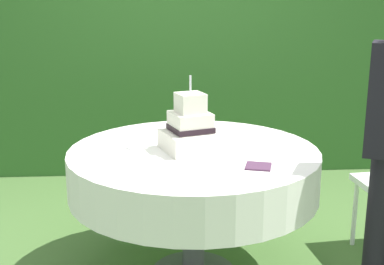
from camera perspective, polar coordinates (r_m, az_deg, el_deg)
The scene contains 6 objects.
foliage_hedge at distance 4.95m, azimuth -1.63°, elevation 13.03°, with size 5.39×0.70×2.91m, color #336628.
cake_table at distance 2.95m, azimuth 0.17°, elevation -4.23°, with size 1.40×1.40×0.77m.
wedding_cake at distance 2.88m, azimuth -0.15°, elevation 0.29°, with size 0.37×0.37×0.42m.
serving_plate_near at distance 3.23m, azimuth 2.93°, elevation -0.11°, with size 0.12×0.12×0.01m, color white.
serving_plate_far at distance 2.95m, azimuth -6.14°, elevation -1.61°, with size 0.10×0.10×0.01m, color white.
napkin_stack at distance 2.64m, azimuth 7.28°, elevation -3.68°, with size 0.13×0.13×0.01m, color #4C2D47.
Camera 1 is at (-0.20, -2.78, 1.61)m, focal length 48.79 mm.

